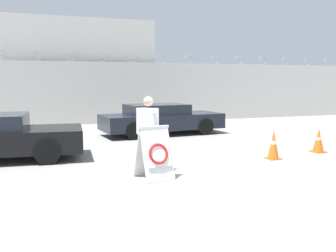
{
  "coord_description": "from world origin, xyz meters",
  "views": [
    {
      "loc": [
        -3.89,
        -7.43,
        2.09
      ],
      "look_at": [
        -0.59,
        1.91,
        0.9
      ],
      "focal_mm": 40.0,
      "sensor_mm": 36.0,
      "label": 1
    }
  ],
  "objects_px": {
    "barricade_sign": "(155,153)",
    "traffic_cone_mid": "(273,145)",
    "security_guard": "(148,130)",
    "traffic_cone_near": "(319,141)",
    "parked_car_rear_sedan": "(161,119)"
  },
  "relations": [
    {
      "from": "barricade_sign",
      "to": "traffic_cone_mid",
      "type": "relative_size",
      "value": 1.45
    },
    {
      "from": "traffic_cone_mid",
      "to": "parked_car_rear_sedan",
      "type": "height_order",
      "value": "parked_car_rear_sedan"
    },
    {
      "from": "barricade_sign",
      "to": "traffic_cone_mid",
      "type": "distance_m",
      "value": 3.73
    },
    {
      "from": "traffic_cone_near",
      "to": "parked_car_rear_sedan",
      "type": "relative_size",
      "value": 0.14
    },
    {
      "from": "security_guard",
      "to": "traffic_cone_near",
      "type": "bearing_deg",
      "value": 50.18
    },
    {
      "from": "barricade_sign",
      "to": "traffic_cone_near",
      "type": "xyz_separation_m",
      "value": [
        5.48,
        1.28,
        -0.22
      ]
    },
    {
      "from": "security_guard",
      "to": "traffic_cone_mid",
      "type": "distance_m",
      "value": 3.61
    },
    {
      "from": "barricade_sign",
      "to": "traffic_cone_mid",
      "type": "height_order",
      "value": "barricade_sign"
    },
    {
      "from": "traffic_cone_near",
      "to": "parked_car_rear_sedan",
      "type": "bearing_deg",
      "value": 122.37
    },
    {
      "from": "traffic_cone_near",
      "to": "traffic_cone_mid",
      "type": "distance_m",
      "value": 1.9
    },
    {
      "from": "barricade_sign",
      "to": "parked_car_rear_sedan",
      "type": "relative_size",
      "value": 0.23
    },
    {
      "from": "barricade_sign",
      "to": "security_guard",
      "type": "height_order",
      "value": "security_guard"
    },
    {
      "from": "security_guard",
      "to": "traffic_cone_mid",
      "type": "height_order",
      "value": "security_guard"
    },
    {
      "from": "traffic_cone_mid",
      "to": "parked_car_rear_sedan",
      "type": "relative_size",
      "value": 0.16
    },
    {
      "from": "security_guard",
      "to": "traffic_cone_near",
      "type": "relative_size",
      "value": 2.49
    }
  ]
}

